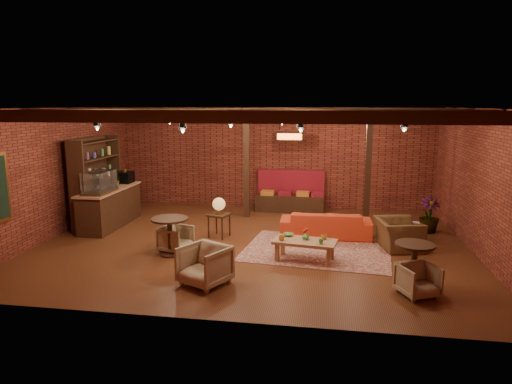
% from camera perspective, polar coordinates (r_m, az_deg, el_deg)
% --- Properties ---
extents(floor, '(10.00, 10.00, 0.00)m').
position_cam_1_polar(floor, '(11.01, -0.46, -6.45)').
color(floor, '#411F10').
rests_on(floor, ground).
extents(ceiling, '(10.00, 8.00, 0.02)m').
position_cam_1_polar(ceiling, '(10.51, -0.49, 10.44)').
color(ceiling, black).
rests_on(ceiling, wall_back).
extents(wall_back, '(10.00, 0.02, 3.20)m').
position_cam_1_polar(wall_back, '(14.57, 2.12, 4.27)').
color(wall_back, maroon).
rests_on(wall_back, ground).
extents(wall_front, '(10.00, 0.02, 3.20)m').
position_cam_1_polar(wall_front, '(6.81, -6.04, -3.50)').
color(wall_front, maroon).
rests_on(wall_front, ground).
extents(wall_left, '(0.02, 8.00, 3.20)m').
position_cam_1_polar(wall_left, '(12.48, -23.78, 2.22)').
color(wall_left, maroon).
rests_on(wall_left, ground).
extents(wall_right, '(0.02, 8.00, 3.20)m').
position_cam_1_polar(wall_right, '(11.00, 26.16, 0.96)').
color(wall_right, maroon).
rests_on(wall_right, ground).
extents(ceiling_beams, '(9.80, 6.40, 0.22)m').
position_cam_1_polar(ceiling_beams, '(10.51, -0.49, 9.79)').
color(ceiling_beams, black).
rests_on(ceiling_beams, ceiling).
extents(ceiling_pipe, '(9.60, 0.12, 0.12)m').
position_cam_1_polar(ceiling_pipe, '(12.10, 0.78, 8.85)').
color(ceiling_pipe, black).
rests_on(ceiling_pipe, ceiling).
extents(post_left, '(0.16, 0.16, 3.20)m').
position_cam_1_polar(post_left, '(13.28, -1.18, 3.62)').
color(post_left, black).
rests_on(post_left, ground).
extents(post_right, '(0.16, 0.16, 3.20)m').
position_cam_1_polar(post_right, '(12.53, 13.83, 2.86)').
color(post_right, black).
rests_on(post_right, ground).
extents(service_counter, '(0.80, 2.50, 1.60)m').
position_cam_1_polar(service_counter, '(13.02, -17.81, -0.63)').
color(service_counter, black).
rests_on(service_counter, ground).
extents(plant_counter, '(0.35, 0.39, 0.30)m').
position_cam_1_polar(plant_counter, '(13.08, -17.13, 1.34)').
color(plant_counter, '#337F33').
rests_on(plant_counter, service_counter).
extents(shelving_hutch, '(0.52, 2.00, 2.40)m').
position_cam_1_polar(shelving_hutch, '(13.22, -19.27, 1.22)').
color(shelving_hutch, black).
rests_on(shelving_hutch, ground).
extents(banquette, '(2.10, 0.70, 1.00)m').
position_cam_1_polar(banquette, '(14.24, 4.27, -0.40)').
color(banquette, maroon).
rests_on(banquette, ground).
extents(service_sign, '(0.86, 0.06, 0.30)m').
position_cam_1_polar(service_sign, '(13.55, 4.22, 6.93)').
color(service_sign, '#F35618').
rests_on(service_sign, ceiling).
extents(ceiling_spotlights, '(6.40, 4.40, 0.28)m').
position_cam_1_polar(ceiling_spotlights, '(10.52, -0.49, 8.59)').
color(ceiling_spotlights, black).
rests_on(ceiling_spotlights, ceiling).
extents(rug, '(3.51, 2.83, 0.01)m').
position_cam_1_polar(rug, '(10.62, 7.64, -7.19)').
color(rug, maroon).
rests_on(rug, floor).
extents(sofa, '(2.28, 0.96, 0.66)m').
position_cam_1_polar(sofa, '(11.60, 8.70, -4.00)').
color(sofa, red).
rests_on(sofa, floor).
extents(coffee_table, '(1.40, 0.85, 0.70)m').
position_cam_1_polar(coffee_table, '(9.80, 6.07, -6.29)').
color(coffee_table, '#A5744D').
rests_on(coffee_table, floor).
extents(side_table_lamp, '(0.60, 0.60, 1.01)m').
position_cam_1_polar(side_table_lamp, '(11.39, -4.66, -1.90)').
color(side_table_lamp, black).
rests_on(side_table_lamp, floor).
extents(round_table_left, '(0.81, 0.81, 0.84)m').
position_cam_1_polar(round_table_left, '(10.22, -10.71, -4.69)').
color(round_table_left, black).
rests_on(round_table_left, floor).
extents(armchair_a, '(0.75, 0.77, 0.65)m').
position_cam_1_polar(armchair_a, '(10.51, -10.01, -5.64)').
color(armchair_a, '#C6B599').
rests_on(armchair_a, floor).
extents(armchair_b, '(1.04, 1.02, 0.81)m').
position_cam_1_polar(armchair_b, '(8.56, -6.45, -8.84)').
color(armchair_b, '#C6B599').
rests_on(armchair_b, floor).
extents(armchair_right, '(0.88, 1.17, 0.93)m').
position_cam_1_polar(armchair_right, '(11.00, 17.38, -4.48)').
color(armchair_right, brown).
rests_on(armchair_right, floor).
extents(side_table_book, '(0.54, 0.54, 0.50)m').
position_cam_1_polar(side_table_book, '(11.62, 18.98, -3.84)').
color(side_table_book, black).
rests_on(side_table_book, floor).
extents(round_table_right, '(0.71, 0.71, 0.83)m').
position_cam_1_polar(round_table_right, '(8.79, 19.16, -7.83)').
color(round_table_right, black).
rests_on(round_table_right, floor).
extents(armchair_far, '(0.79, 0.77, 0.62)m').
position_cam_1_polar(armchair_far, '(8.53, 19.61, -10.18)').
color(armchair_far, '#C6B599').
rests_on(armchair_far, floor).
extents(plant_tall, '(1.91, 1.91, 2.74)m').
position_cam_1_polar(plant_tall, '(12.48, 21.12, 1.34)').
color(plant_tall, '#4C7F4C').
rests_on(plant_tall, floor).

